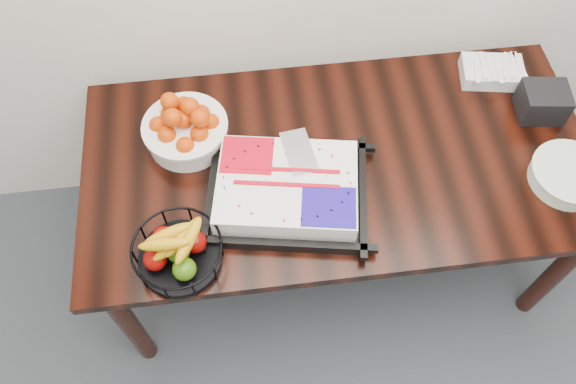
{
  "coord_description": "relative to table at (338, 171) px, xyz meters",
  "views": [
    {
      "loc": [
        -0.32,
        0.9,
        2.37
      ],
      "look_at": [
        -0.2,
        1.83,
        0.83
      ],
      "focal_mm": 35.0,
      "sensor_mm": 36.0,
      "label": 1
    }
  ],
  "objects": [
    {
      "name": "napkin_box",
      "position": [
        0.76,
        0.11,
        0.14
      ],
      "size": [
        0.18,
        0.16,
        0.11
      ],
      "primitive_type": "cube",
      "rotation": [
        0.0,
        0.0,
        -0.13
      ],
      "color": "black",
      "rests_on": "table"
    },
    {
      "name": "fork_bag",
      "position": [
        0.64,
        0.3,
        0.12
      ],
      "size": [
        0.25,
        0.19,
        0.07
      ],
      "color": "silver",
      "rests_on": "table"
    },
    {
      "name": "fruit_basket",
      "position": [
        -0.56,
        -0.32,
        0.15
      ],
      "size": [
        0.28,
        0.28,
        0.15
      ],
      "color": "black",
      "rests_on": "table"
    },
    {
      "name": "tangerine_bowl",
      "position": [
        -0.53,
        0.14,
        0.17
      ],
      "size": [
        0.3,
        0.3,
        0.19
      ],
      "color": "white",
      "rests_on": "table"
    },
    {
      "name": "plate_stack",
      "position": [
        0.75,
        -0.19,
        0.12
      ],
      "size": [
        0.26,
        0.26,
        0.06
      ],
      "color": "white",
      "rests_on": "table"
    },
    {
      "name": "cake_tray",
      "position": [
        -0.2,
        -0.14,
        0.14
      ],
      "size": [
        0.59,
        0.5,
        0.11
      ],
      "color": "black",
      "rests_on": "table"
    },
    {
      "name": "table",
      "position": [
        0.0,
        0.0,
        0.0
      ],
      "size": [
        1.8,
        0.9,
        0.75
      ],
      "color": "black",
      "rests_on": "ground"
    }
  ]
}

